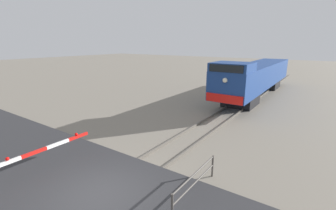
{
  "coord_description": "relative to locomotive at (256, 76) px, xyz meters",
  "views": [
    {
      "loc": [
        6.15,
        -4.64,
        5.47
      ],
      "look_at": [
        -0.81,
        5.52,
        2.16
      ],
      "focal_mm": 25.14,
      "sensor_mm": 36.0,
      "label": 1
    }
  ],
  "objects": [
    {
      "name": "ground_plane",
      "position": [
        0.0,
        -20.52,
        -2.03
      ],
      "size": [
        160.0,
        160.0,
        0.0
      ],
      "primitive_type": "plane",
      "color": "gray"
    },
    {
      "name": "rail_track_left",
      "position": [
        -0.72,
        -20.52,
        -1.95
      ],
      "size": [
        0.08,
        80.0,
        0.15
      ],
      "primitive_type": "cube",
      "color": "#59544C",
      "rests_on": "ground_plane"
    },
    {
      "name": "rail_track_right",
      "position": [
        0.72,
        -20.52,
        -1.95
      ],
      "size": [
        0.08,
        80.0,
        0.15
      ],
      "primitive_type": "cube",
      "color": "#59544C",
      "rests_on": "ground_plane"
    },
    {
      "name": "road_surface",
      "position": [
        0.0,
        -20.52,
        -1.95
      ],
      "size": [
        36.0,
        5.68,
        0.16
      ],
      "primitive_type": "cube",
      "color": "#2D2D30",
      "rests_on": "ground_plane"
    },
    {
      "name": "locomotive",
      "position": [
        0.0,
        0.0,
        0.0
      ],
      "size": [
        3.0,
        18.47,
        3.96
      ],
      "color": "black",
      "rests_on": "ground_plane"
    },
    {
      "name": "guard_railing",
      "position": [
        2.72,
        -18.39,
        -1.4
      ],
      "size": [
        0.08,
        3.13,
        0.95
      ],
      "color": "#4C4742",
      "rests_on": "ground_plane"
    }
  ]
}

